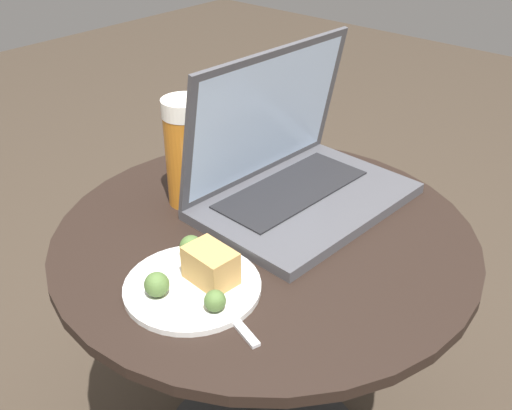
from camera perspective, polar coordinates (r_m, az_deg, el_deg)
name	(u,v)px	position (r m, az deg, el deg)	size (l,w,h in m)	color
table	(264,308)	(1.06, 0.75, -9.82)	(0.67, 0.67, 0.54)	black
laptop	(293,173)	(1.02, 3.58, 3.09)	(0.37, 0.26, 0.26)	#47474C
beer_glass	(187,152)	(1.00, -6.61, 5.02)	(0.07, 0.07, 0.19)	#C6701E
snack_plate	(196,278)	(0.84, -5.71, -6.96)	(0.19, 0.19, 0.06)	silver
fork	(218,301)	(0.82, -3.59, -9.12)	(0.07, 0.17, 0.00)	silver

